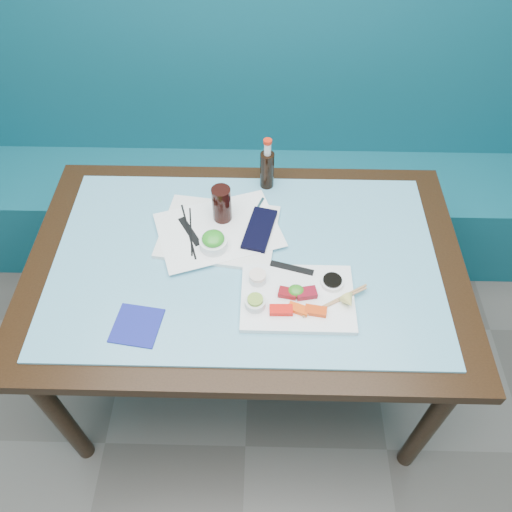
{
  "coord_description": "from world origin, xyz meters",
  "views": [
    {
      "loc": [
        0.06,
        0.45,
        1.99
      ],
      "look_at": [
        0.03,
        1.43,
        0.8
      ],
      "focal_mm": 35.0,
      "sensor_mm": 36.0,
      "label": 1
    }
  ],
  "objects_px": {
    "serving_tray": "(219,231)",
    "blue_napkin": "(137,325)",
    "dining_table": "(246,276)",
    "seaweed_bowl": "(214,244)",
    "cola_bottle_body": "(267,170)",
    "sashimi_plate": "(297,298)",
    "cola_glass": "(222,204)",
    "booth_bench": "(253,174)"
  },
  "relations": [
    {
      "from": "serving_tray",
      "to": "blue_napkin",
      "type": "height_order",
      "value": "serving_tray"
    },
    {
      "from": "booth_bench",
      "to": "dining_table",
      "type": "height_order",
      "value": "booth_bench"
    },
    {
      "from": "serving_tray",
      "to": "dining_table",
      "type": "bearing_deg",
      "value": -41.93
    },
    {
      "from": "sashimi_plate",
      "to": "cola_bottle_body",
      "type": "distance_m",
      "value": 0.51
    },
    {
      "from": "serving_tray",
      "to": "cola_bottle_body",
      "type": "distance_m",
      "value": 0.29
    },
    {
      "from": "cola_glass",
      "to": "dining_table",
      "type": "bearing_deg",
      "value": -63.34
    },
    {
      "from": "dining_table",
      "to": "seaweed_bowl",
      "type": "distance_m",
      "value": 0.16
    },
    {
      "from": "serving_tray",
      "to": "blue_napkin",
      "type": "relative_size",
      "value": 2.86
    },
    {
      "from": "seaweed_bowl",
      "to": "cola_bottle_body",
      "type": "height_order",
      "value": "cola_bottle_body"
    },
    {
      "from": "booth_bench",
      "to": "cola_bottle_body",
      "type": "height_order",
      "value": "booth_bench"
    },
    {
      "from": "sashimi_plate",
      "to": "seaweed_bowl",
      "type": "distance_m",
      "value": 0.32
    },
    {
      "from": "seaweed_bowl",
      "to": "booth_bench",
      "type": "bearing_deg",
      "value": 82.79
    },
    {
      "from": "booth_bench",
      "to": "blue_napkin",
      "type": "distance_m",
      "value": 1.2
    },
    {
      "from": "dining_table",
      "to": "blue_napkin",
      "type": "height_order",
      "value": "blue_napkin"
    },
    {
      "from": "sashimi_plate",
      "to": "serving_tray",
      "type": "xyz_separation_m",
      "value": [
        -0.25,
        0.26,
        -0.0
      ]
    },
    {
      "from": "dining_table",
      "to": "seaweed_bowl",
      "type": "height_order",
      "value": "seaweed_bowl"
    },
    {
      "from": "cola_glass",
      "to": "blue_napkin",
      "type": "xyz_separation_m",
      "value": [
        -0.22,
        -0.42,
        -0.08
      ]
    },
    {
      "from": "serving_tray",
      "to": "seaweed_bowl",
      "type": "bearing_deg",
      "value": -89.88
    },
    {
      "from": "dining_table",
      "to": "blue_napkin",
      "type": "xyz_separation_m",
      "value": [
        -0.3,
        -0.26,
        0.09
      ]
    },
    {
      "from": "cola_bottle_body",
      "to": "dining_table",
      "type": "bearing_deg",
      "value": -100.69
    },
    {
      "from": "booth_bench",
      "to": "blue_napkin",
      "type": "relative_size",
      "value": 22.76
    },
    {
      "from": "sashimi_plate",
      "to": "cola_glass",
      "type": "relative_size",
      "value": 2.57
    },
    {
      "from": "cola_glass",
      "to": "cola_bottle_body",
      "type": "relative_size",
      "value": 0.92
    },
    {
      "from": "booth_bench",
      "to": "cola_glass",
      "type": "distance_m",
      "value": 0.82
    },
    {
      "from": "booth_bench",
      "to": "serving_tray",
      "type": "distance_m",
      "value": 0.83
    },
    {
      "from": "seaweed_bowl",
      "to": "sashimi_plate",
      "type": "bearing_deg",
      "value": -35.5
    },
    {
      "from": "sashimi_plate",
      "to": "cola_bottle_body",
      "type": "bearing_deg",
      "value": 101.03
    },
    {
      "from": "sashimi_plate",
      "to": "cola_bottle_body",
      "type": "height_order",
      "value": "cola_bottle_body"
    },
    {
      "from": "dining_table",
      "to": "serving_tray",
      "type": "xyz_separation_m",
      "value": [
        -0.09,
        0.11,
        0.1
      ]
    },
    {
      "from": "dining_table",
      "to": "sashimi_plate",
      "type": "relative_size",
      "value": 4.18
    },
    {
      "from": "booth_bench",
      "to": "seaweed_bowl",
      "type": "distance_m",
      "value": 0.91
    },
    {
      "from": "cola_bottle_body",
      "to": "serving_tray",
      "type": "bearing_deg",
      "value": -123.53
    },
    {
      "from": "sashimi_plate",
      "to": "cola_glass",
      "type": "xyz_separation_m",
      "value": [
        -0.24,
        0.32,
        0.07
      ]
    },
    {
      "from": "sashimi_plate",
      "to": "dining_table",
      "type": "bearing_deg",
      "value": 136.37
    },
    {
      "from": "seaweed_bowl",
      "to": "cola_bottle_body",
      "type": "xyz_separation_m",
      "value": [
        0.17,
        0.31,
        0.04
      ]
    },
    {
      "from": "dining_table",
      "to": "serving_tray",
      "type": "height_order",
      "value": "serving_tray"
    },
    {
      "from": "serving_tray",
      "to": "seaweed_bowl",
      "type": "distance_m",
      "value": 0.08
    },
    {
      "from": "dining_table",
      "to": "sashimi_plate",
      "type": "height_order",
      "value": "sashimi_plate"
    },
    {
      "from": "booth_bench",
      "to": "cola_bottle_body",
      "type": "relative_size",
      "value": 21.18
    },
    {
      "from": "dining_table",
      "to": "blue_napkin",
      "type": "distance_m",
      "value": 0.41
    },
    {
      "from": "serving_tray",
      "to": "cola_bottle_body",
      "type": "height_order",
      "value": "cola_bottle_body"
    },
    {
      "from": "cola_bottle_body",
      "to": "blue_napkin",
      "type": "relative_size",
      "value": 1.07
    }
  ]
}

